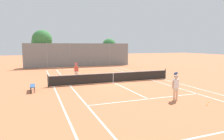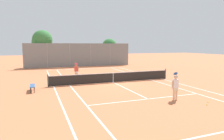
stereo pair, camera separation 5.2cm
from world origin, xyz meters
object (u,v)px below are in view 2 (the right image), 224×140
loose_tennis_ball_0 (84,71)px  tennis_net (113,77)px  loose_tennis_ball_4 (207,105)px  loose_tennis_ball_3 (208,102)px  loose_tennis_ball_5 (114,74)px  player_far_left (76,70)px  loose_tennis_ball_2 (115,77)px  tree_behind_right (110,46)px  tree_behind_left (42,41)px  loose_tennis_ball_1 (79,76)px  player_near_side (175,86)px  courtside_bench (32,86)px

loose_tennis_ball_0 → tennis_net: bearing=-85.4°
loose_tennis_ball_0 → loose_tennis_ball_4: size_ratio=1.00×
loose_tennis_ball_3 → loose_tennis_ball_5: (-0.93, 13.63, 0.00)m
loose_tennis_ball_0 → loose_tennis_ball_4: (3.31, -18.24, 0.00)m
player_far_left → loose_tennis_ball_2: size_ratio=26.88×
loose_tennis_ball_4 → loose_tennis_ball_5: same height
player_far_left → loose_tennis_ball_2: (4.13, -0.67, -0.89)m
loose_tennis_ball_5 → tree_behind_right: (4.18, 12.97, 3.33)m
loose_tennis_ball_5 → loose_tennis_ball_4: bearing=-88.4°
loose_tennis_ball_3 → loose_tennis_ball_0: bearing=102.2°
loose_tennis_ball_5 → tree_behind_left: (-8.07, 11.88, 4.26)m
tennis_net → loose_tennis_ball_1: size_ratio=181.82×
tennis_net → player_far_left: 4.32m
loose_tennis_ball_4 → tree_behind_left: 27.60m
tennis_net → player_far_left: player_far_left is taller
loose_tennis_ball_2 → tree_behind_right: 16.87m
player_near_side → loose_tennis_ball_4: player_near_side is taller
loose_tennis_ball_5 → courtside_bench: 11.37m
tennis_net → loose_tennis_ball_0: tennis_net is taller
tree_behind_left → tennis_net: bearing=-70.9°
loose_tennis_ball_0 → loose_tennis_ball_5: bearing=-55.2°
loose_tennis_ball_1 → loose_tennis_ball_5: bearing=4.0°
loose_tennis_ball_4 → tree_behind_right: bearing=82.0°
player_near_side → loose_tennis_ball_0: player_near_side is taller
player_near_side → tree_behind_right: bearing=79.2°
tennis_net → tree_behind_left: (-5.92, 17.09, 3.78)m
player_near_side → loose_tennis_ball_5: size_ratio=26.88×
player_far_left → courtside_bench: player_far_left is taller
player_far_left → courtside_bench: bearing=-133.9°
tree_behind_right → tree_behind_left: bearing=-174.9°
courtside_bench → tree_behind_right: bearing=55.2°
tennis_net → loose_tennis_ball_3: tennis_net is taller
tree_behind_left → tree_behind_right: size_ratio=1.25×
player_far_left → courtside_bench: (-4.23, -4.40, -0.52)m
tennis_net → loose_tennis_ball_2: tennis_net is taller
loose_tennis_ball_1 → courtside_bench: courtside_bench is taller
courtside_bench → loose_tennis_ball_1: bearing=52.0°
player_near_side → loose_tennis_ball_5: (0.66, 12.46, -0.89)m
player_far_left → loose_tennis_ball_0: bearing=70.8°
tennis_net → courtside_bench: (-7.17, -1.27, -0.10)m
loose_tennis_ball_5 → courtside_bench: (-9.33, -6.48, 0.38)m
loose_tennis_ball_3 → loose_tennis_ball_4: same height
player_near_side → loose_tennis_ball_1: size_ratio=26.88×
loose_tennis_ball_0 → loose_tennis_ball_2: size_ratio=1.00×
player_near_side → tree_behind_right: tree_behind_right is taller
courtside_bench → loose_tennis_ball_5: bearing=34.8°
loose_tennis_ball_1 → loose_tennis_ball_5: (4.52, 0.32, 0.00)m
loose_tennis_ball_0 → courtside_bench: courtside_bench is taller
loose_tennis_ball_1 → tree_behind_left: (-3.56, 12.19, 4.26)m
loose_tennis_ball_2 → loose_tennis_ball_4: same height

